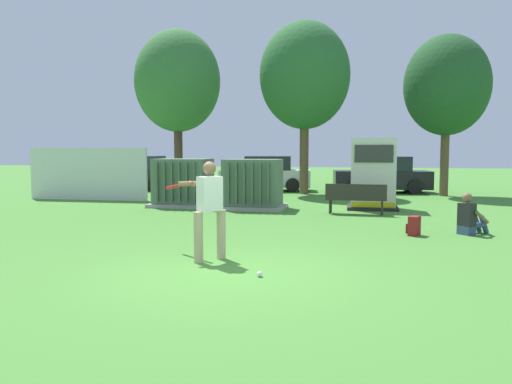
# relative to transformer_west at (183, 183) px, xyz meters

# --- Properties ---
(ground_plane) EXTENTS (96.00, 96.00, 0.00)m
(ground_plane) POSITION_rel_transformer_west_xyz_m (3.83, -9.09, -0.79)
(ground_plane) COLOR #478433
(fence_panel) EXTENTS (4.80, 0.12, 2.00)m
(fence_panel) POSITION_rel_transformer_west_xyz_m (-4.31, 1.41, 0.21)
(fence_panel) COLOR silver
(fence_panel) RESTS_ON ground
(transformer_west) EXTENTS (2.10, 1.70, 1.62)m
(transformer_west) POSITION_rel_transformer_west_xyz_m (0.00, 0.00, 0.00)
(transformer_west) COLOR #9E9B93
(transformer_west) RESTS_ON ground
(transformer_mid_west) EXTENTS (2.10, 1.70, 1.62)m
(transformer_mid_west) POSITION_rel_transformer_west_xyz_m (2.49, -0.29, 0.00)
(transformer_mid_west) COLOR #9E9B93
(transformer_mid_west) RESTS_ON ground
(generator_enclosure) EXTENTS (1.60, 1.40, 2.30)m
(generator_enclosure) POSITION_rel_transformer_west_xyz_m (6.34, 0.40, 0.35)
(generator_enclosure) COLOR #262626
(generator_enclosure) RESTS_ON ground
(park_bench) EXTENTS (1.82, 0.52, 0.92)m
(park_bench) POSITION_rel_transformer_west_xyz_m (5.80, -1.17, -0.25)
(park_bench) COLOR #2D2823
(park_bench) RESTS_ON ground
(batter) EXTENTS (1.39, 1.23, 1.74)m
(batter) POSITION_rel_transformer_west_xyz_m (3.27, -8.19, 0.19)
(batter) COLOR tan
(batter) RESTS_ON ground
(sports_ball) EXTENTS (0.09, 0.09, 0.09)m
(sports_ball) POSITION_rel_transformer_west_xyz_m (4.38, -9.19, -0.74)
(sports_ball) COLOR white
(sports_ball) RESTS_ON ground
(seated_spectator) EXTENTS (0.77, 0.70, 0.96)m
(seated_spectator) POSITION_rel_transformer_west_xyz_m (8.37, -4.37, -0.41)
(seated_spectator) COLOR #384C75
(seated_spectator) RESTS_ON ground
(backpack) EXTENTS (0.35, 0.37, 0.44)m
(backpack) POSITION_rel_transformer_west_xyz_m (7.10, -4.78, -0.57)
(backpack) COLOR maroon
(backpack) RESTS_ON ground
(tree_left) EXTENTS (3.73, 3.73, 7.13)m
(tree_left) POSITION_rel_transformer_west_xyz_m (-1.94, 5.03, 4.11)
(tree_left) COLOR #4C3828
(tree_left) RESTS_ON ground
(tree_center_left) EXTENTS (3.88, 3.88, 7.41)m
(tree_center_left) POSITION_rel_transformer_west_xyz_m (3.56, 5.69, 4.30)
(tree_center_left) COLOR brown
(tree_center_left) RESTS_ON ground
(tree_center_right) EXTENTS (3.47, 3.47, 6.63)m
(tree_center_right) POSITION_rel_transformer_west_xyz_m (9.40, 5.82, 3.76)
(tree_center_right) COLOR brown
(tree_center_right) RESTS_ON ground
(parked_car_leftmost) EXTENTS (4.27, 2.06, 1.62)m
(parked_car_leftmost) POSITION_rel_transformer_west_xyz_m (-4.56, 6.50, -0.04)
(parked_car_leftmost) COLOR black
(parked_car_leftmost) RESTS_ON ground
(parked_car_left_of_center) EXTENTS (4.36, 2.26, 1.62)m
(parked_car_left_of_center) POSITION_rel_transformer_west_xyz_m (1.64, 7.10, -0.04)
(parked_car_left_of_center) COLOR silver
(parked_car_left_of_center) RESTS_ON ground
(parked_car_right_of_center) EXTENTS (4.36, 2.27, 1.62)m
(parked_car_right_of_center) POSITION_rel_transformer_west_xyz_m (6.95, 7.04, -0.04)
(parked_car_right_of_center) COLOR black
(parked_car_right_of_center) RESTS_ON ground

